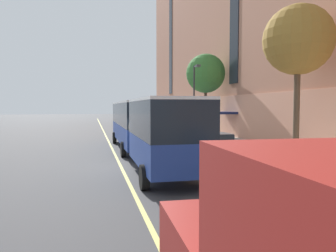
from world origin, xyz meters
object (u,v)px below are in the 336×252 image
Objects in this scene: city_bus at (142,124)px; fire_hydrant at (210,140)px; parked_car_silver_4 at (168,130)px; parked_car_white_1 at (184,135)px; street_lamp at (195,94)px; parked_car_darkgray_5 at (215,145)px; parked_car_darkgray_0 at (147,123)px; street_tree_far_uptown at (206,74)px; street_tree_mid_block at (298,41)px.

city_bus is 8.00m from fire_hydrant.
parked_car_silver_4 is at bearing 101.71° from fire_hydrant.
parked_car_white_1 is 6.55× the size of fire_hydrant.
parked_car_silver_4 is 5.56m from street_lamp.
street_lamp is at bearing 79.47° from parked_car_darkgray_5.
parked_car_darkgray_5 is (-0.23, -27.83, 0.00)m from parked_car_darkgray_0.
street_tree_far_uptown reaches higher than parked_car_darkgray_5.
street_tree_mid_block is at bearing -80.11° from street_lamp.
parked_car_darkgray_0 is at bearing 79.85° from city_bus.
street_lamp is at bearing -124.85° from street_tree_far_uptown.
parked_car_white_1 is at bearing -90.44° from parked_car_darkgray_0.
street_tree_far_uptown is at bearing 55.15° from street_lamp.
street_tree_far_uptown is at bearing -8.28° from parked_car_silver_4.
street_lamp is (1.93, 10.38, 3.66)m from parked_car_darkgray_5.
street_tree_far_uptown is (4.16, 13.58, 5.95)m from parked_car_darkgray_5.
street_tree_far_uptown is (3.93, -14.25, 5.96)m from parked_car_darkgray_0.
street_lamp reaches higher than parked_car_white_1.
parked_car_darkgray_0 is 6.18× the size of fire_hydrant.
city_bus is 4.26× the size of parked_car_white_1.
fire_hydrant is at bearing -78.29° from parked_car_silver_4.
street_tree_mid_block reaches higher than parked_car_darkgray_0.
city_bus is at bearing -125.40° from street_tree_far_uptown.
street_tree_mid_block is (4.16, -2.41, 6.33)m from parked_car_darkgray_5.
parked_car_darkgray_0 is at bearing 89.56° from parked_car_white_1.
fire_hydrant is (1.83, 6.00, -0.29)m from parked_car_darkgray_5.
parked_car_white_1 is 9.46m from street_tree_far_uptown.
street_tree_mid_block reaches higher than parked_car_darkgray_5.
city_bus is 2.86× the size of street_lamp.
parked_car_silver_4 is at bearing 171.72° from street_tree_far_uptown.
parked_car_darkgray_5 is at bearing -90.56° from parked_car_silver_4.
street_lamp is at bearing 88.69° from fire_hydrant.
city_bus is at bearing 162.90° from parked_car_darkgray_5.
street_lamp is (1.70, -17.45, 3.66)m from parked_car_darkgray_0.
parked_car_darkgray_0 is at bearing 89.61° from parked_car_silver_4.
parked_car_darkgray_0 is 15.94m from street_tree_far_uptown.
street_tree_mid_block is 1.29× the size of street_lamp.
parked_car_silver_4 reaches higher than fire_hydrant.
fire_hydrant is (-2.33, -7.58, -6.24)m from street_tree_far_uptown.
street_tree_far_uptown reaches higher than parked_car_darkgray_0.
street_tree_far_uptown reaches higher than parked_car_silver_4.
parked_car_darkgray_0 and parked_car_silver_4 have the same top height.
parked_car_silver_4 is 0.67× the size of street_lamp.
street_tree_mid_block is 10.95m from fire_hydrant.
fire_hydrant is at bearing -85.81° from parked_car_darkgray_0.
parked_car_white_1 is 0.54× the size of street_tree_far_uptown.
parked_car_silver_4 is at bearing 89.44° from parked_car_darkgray_5.
street_tree_mid_block reaches higher than street_tree_far_uptown.
street_tree_mid_block is at bearing -30.08° from parked_car_darkgray_5.
street_tree_far_uptown is at bearing -74.59° from parked_car_darkgray_0.
street_tree_far_uptown is 1.24× the size of street_lamp.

